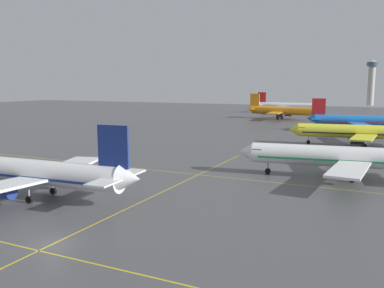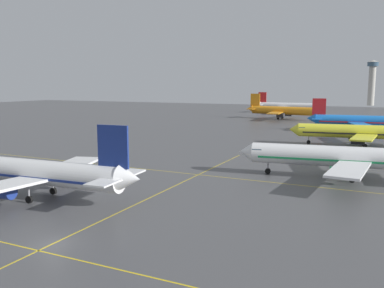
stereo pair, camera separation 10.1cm
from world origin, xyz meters
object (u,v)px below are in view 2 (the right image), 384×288
airliner_far_left_stand (361,121)px  control_tower (372,79)px  airliner_second_row (343,157)px  airliner_far_right_stand (283,111)px  airliner_distant_taxiway (287,106)px  airliner_third_row (359,132)px  airliner_front_gate (33,172)px

airliner_far_left_stand → control_tower: control_tower is taller
airliner_second_row → control_tower: bearing=91.2°
airliner_far_right_stand → airliner_distant_taxiway: airliner_far_right_stand is taller
airliner_second_row → airliner_distant_taxiway: size_ratio=0.96×
airliner_third_row → control_tower: 237.90m
airliner_far_right_stand → control_tower: size_ratio=1.09×
airliner_second_row → airliner_distant_taxiway: (-46.78, 163.70, 0.18)m
airliner_third_row → airliner_far_left_stand: bearing=92.5°
airliner_second_row → airliner_third_row: airliner_second_row is taller
airliner_front_gate → airliner_far_right_stand: bearing=89.4°
airliner_far_left_stand → airliner_front_gate: bearing=-109.1°
airliner_far_left_stand → airliner_third_row: bearing=-87.5°
airliner_third_row → airliner_distant_taxiway: 128.95m
airliner_third_row → airliner_far_left_stand: airliner_far_left_stand is taller
control_tower → airliner_front_gate: bearing=-96.3°
airliner_far_right_stand → airliner_distant_taxiway: bearing=100.6°
airliner_far_left_stand → airliner_distant_taxiway: size_ratio=0.97×
airliner_third_row → airliner_second_row: bearing=-90.0°
airliner_front_gate → airliner_far_right_stand: (1.67, 153.83, 0.25)m
airliner_far_left_stand → airliner_distant_taxiway: bearing=118.2°
airliner_front_gate → airliner_distant_taxiway: airliner_distant_taxiway is taller
airliner_third_row → control_tower: size_ratio=1.03×
airliner_second_row → airliner_far_left_stand: (-1.60, 79.30, 0.05)m
airliner_far_left_stand → control_tower: size_ratio=1.05×
airliner_third_row → airliner_distant_taxiway: airliner_distant_taxiway is taller
airliner_far_left_stand → airliner_distant_taxiway: airliner_distant_taxiway is taller
airliner_distant_taxiway → control_tower: (40.95, 117.04, 16.80)m
airliner_second_row → airliner_distant_taxiway: 170.26m
airliner_front_gate → airliner_far_right_stand: airliner_far_right_stand is taller
airliner_second_row → control_tower: 281.32m
airliner_second_row → airliner_distant_taxiway: airliner_distant_taxiway is taller
airliner_front_gate → control_tower: (34.62, 313.78, 17.04)m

